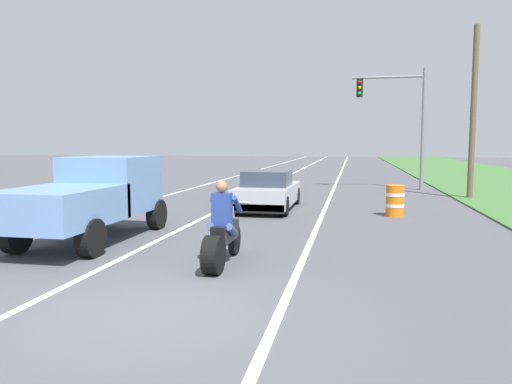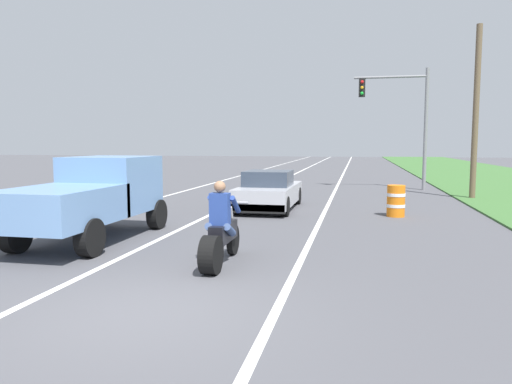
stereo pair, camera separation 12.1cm
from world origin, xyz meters
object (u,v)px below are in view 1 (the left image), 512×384
object	(u,v)px
traffic_light_mast_near	(402,111)
construction_barrel_nearest	(395,201)
sports_car_silver	(268,191)
pickup_truck_left_lane_light_blue	(93,194)
motorcycle_with_rider	(222,235)

from	to	relation	value
traffic_light_mast_near	construction_barrel_nearest	distance (m)	10.09
sports_car_silver	construction_barrel_nearest	world-z (taller)	sports_car_silver
sports_car_silver	pickup_truck_left_lane_light_blue	size ratio (longest dim) A/B	0.90
sports_car_silver	pickup_truck_left_lane_light_blue	xyz separation A→B (m)	(-3.14, -6.20, 0.48)
traffic_light_mast_near	construction_barrel_nearest	bearing A→B (deg)	-95.99
sports_car_silver	traffic_light_mast_near	size ratio (longest dim) A/B	0.72
traffic_light_mast_near	sports_car_silver	bearing A→B (deg)	-121.37
motorcycle_with_rider	construction_barrel_nearest	distance (m)	8.04
pickup_truck_left_lane_light_blue	traffic_light_mast_near	distance (m)	17.24
sports_car_silver	construction_barrel_nearest	xyz separation A→B (m)	(4.25, -0.84, -0.13)
sports_car_silver	pickup_truck_left_lane_light_blue	world-z (taller)	pickup_truck_left_lane_light_blue
traffic_light_mast_near	pickup_truck_left_lane_light_blue	bearing A→B (deg)	-119.53
motorcycle_with_rider	traffic_light_mast_near	distance (m)	17.54
sports_car_silver	pickup_truck_left_lane_light_blue	distance (m)	6.97
sports_car_silver	traffic_light_mast_near	xyz separation A→B (m)	(5.24, 8.60, 3.30)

